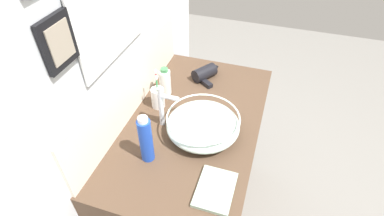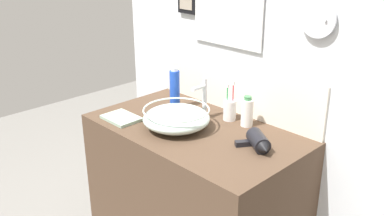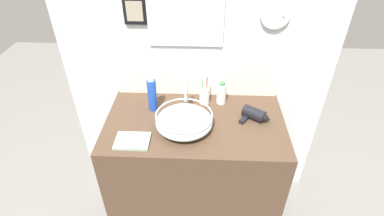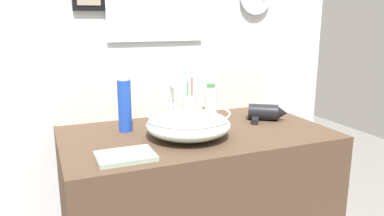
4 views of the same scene
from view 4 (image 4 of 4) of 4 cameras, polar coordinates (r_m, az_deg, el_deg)
back_panel at (r=1.80m, az=-3.70°, el=9.41°), size 1.76×0.10×2.41m
glass_bowl_sink at (r=1.45m, az=-0.56°, el=-2.45°), size 0.33×0.33×0.10m
faucet at (r=1.61m, az=-3.08°, el=1.51°), size 0.02×0.10×0.21m
hair_drier at (r=1.74m, az=11.23°, el=-0.72°), size 0.20×0.15×0.07m
toothbrush_cup at (r=1.73m, az=-0.36°, el=0.19°), size 0.07×0.07×0.21m
lotion_bottle at (r=1.55m, az=-10.23°, el=0.49°), size 0.05×0.05×0.23m
shampoo_bottle at (r=1.78m, az=2.86°, el=1.06°), size 0.06×0.06×0.16m
hand_towel at (r=1.27m, az=-10.10°, el=-7.23°), size 0.19×0.14×0.02m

